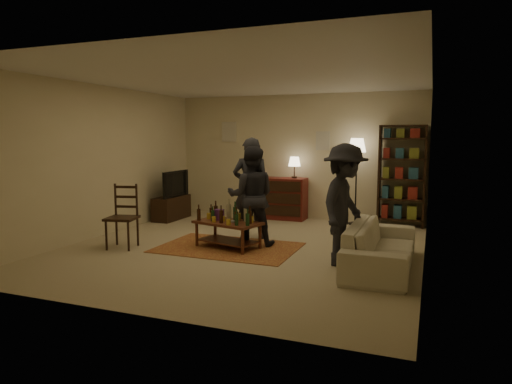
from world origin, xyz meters
The scene contains 13 objects.
floor centered at (0.00, 0.00, 0.00)m, with size 6.00×6.00×0.00m, color #C6B793.
room_shell centered at (-0.65, 2.98, 1.81)m, with size 6.00×6.00×6.00m.
rug centered at (-0.22, -0.12, 0.01)m, with size 2.20×1.50×0.01m, color maroon.
coffee_table centered at (-0.22, -0.12, 0.39)m, with size 1.17×0.83×0.77m.
dining_chair centered at (-1.82, -0.67, 0.55)m, with size 0.54×0.54×1.05m.
tv_stand centered at (-2.44, 1.80, 0.38)m, with size 0.40×1.00×1.06m.
dresser centered at (-0.19, 2.71, 0.48)m, with size 1.00×0.50×1.36m.
bookshelf centered at (2.25, 2.78, 1.03)m, with size 0.90×0.34×2.02m.
floor_lamp centered at (1.38, 2.65, 1.49)m, with size 0.36×0.36×1.76m.
sofa centered at (2.20, -0.40, 0.30)m, with size 2.08×0.81×0.61m, color beige.
person_left centered at (-0.12, 0.65, 0.89)m, with size 0.65×0.42×1.77m, color #222329.
person_right centered at (0.06, 0.19, 0.82)m, with size 0.79×0.62×1.63m, color #23232A.
person_by_sofa centered at (1.70, -0.45, 0.85)m, with size 1.10×0.63×1.70m, color #24242B.
Camera 1 is at (2.80, -6.68, 1.78)m, focal length 32.00 mm.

